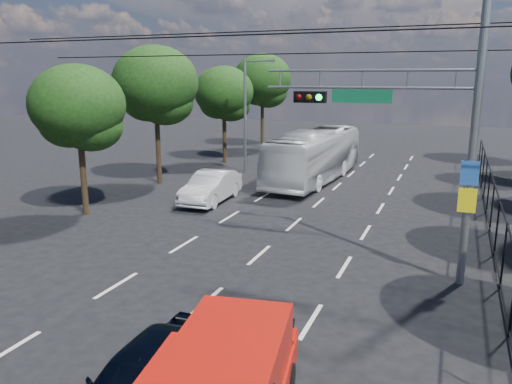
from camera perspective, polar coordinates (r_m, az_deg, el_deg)
The scene contains 12 objects.
ground at distance 11.25m, azimuth -15.81°, elevation -20.18°, with size 120.00×120.00×0.00m, color black.
lane_markings at distance 22.95m, azimuth 5.88°, elevation -2.34°, with size 6.12×38.00×0.01m.
signal_mast at distance 15.32m, azimuth 19.34°, elevation 9.23°, with size 6.43×0.39×9.50m.
streetlight_left at distance 31.87m, azimuth -0.98°, elevation 9.23°, with size 2.09×0.22×7.08m.
utility_wires at distance 17.26m, azimuth 1.46°, elevation 16.91°, with size 22.00×5.04×0.74m.
fence_right at distance 20.17m, azimuth 25.65°, elevation -2.73°, with size 0.06×34.03×2.00m.
tree_left_b at distance 23.10m, azimuth -19.58°, elevation 8.62°, with size 4.08×4.08×6.63m.
tree_left_c at distance 29.01m, azimuth -11.35°, elevation 11.48°, with size 4.80×4.80×7.80m.
tree_left_d at distance 35.83m, azimuth -3.65°, elevation 10.87°, with size 4.20×4.20×6.83m.
tree_left_e at distance 43.24m, azimuth 0.77°, elevation 12.35°, with size 4.92×4.92×7.99m.
white_bus at distance 29.77m, azimuth 6.77°, elevation 4.16°, with size 2.54×10.85×3.02m, color silver.
white_van at distance 24.73m, azimuth -5.16°, elevation 0.58°, with size 1.59×4.56×1.50m, color silver.
Camera 1 is at (6.03, -7.29, 6.08)m, focal length 35.00 mm.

